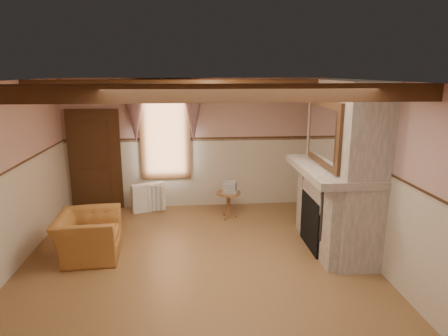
{
  "coord_description": "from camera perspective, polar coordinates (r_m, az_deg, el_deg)",
  "views": [
    {
      "loc": [
        -0.07,
        -5.58,
        2.93
      ],
      "look_at": [
        0.48,
        0.8,
        1.38
      ],
      "focal_mm": 32.0,
      "sensor_mm": 36.0,
      "label": 1
    }
  ],
  "objects": [
    {
      "name": "floor",
      "position": [
        6.3,
        -3.83,
        -14.11
      ],
      "size": [
        5.5,
        6.0,
        0.01
      ],
      "primitive_type": "cube",
      "color": "brown",
      "rests_on": "ground"
    },
    {
      "name": "ceiling",
      "position": [
        5.58,
        -4.29,
        12.27
      ],
      "size": [
        5.5,
        6.0,
        0.01
      ],
      "primitive_type": "cube",
      "color": "silver",
      "rests_on": "wall_back"
    },
    {
      "name": "wall_back",
      "position": [
        8.71,
        -4.4,
        3.48
      ],
      "size": [
        5.5,
        0.02,
        2.8
      ],
      "primitive_type": "cube",
      "color": "tan",
      "rests_on": "floor"
    },
    {
      "name": "wall_front",
      "position": [
        3.0,
        -2.98,
        -17.06
      ],
      "size": [
        5.5,
        0.02,
        2.8
      ],
      "primitive_type": "cube",
      "color": "tan",
      "rests_on": "floor"
    },
    {
      "name": "wall_right",
      "position": [
        6.44,
        21.24,
        -1.06
      ],
      "size": [
        0.02,
        6.0,
        2.8
      ],
      "primitive_type": "cube",
      "color": "tan",
      "rests_on": "floor"
    },
    {
      "name": "wainscot",
      "position": [
        5.99,
        -3.94,
        -7.74
      ],
      "size": [
        5.5,
        6.0,
        1.5
      ],
      "primitive_type": null,
      "color": "#C3B19D",
      "rests_on": "floor"
    },
    {
      "name": "chair_rail",
      "position": [
        5.76,
        -4.07,
        -0.77
      ],
      "size": [
        5.5,
        6.0,
        0.08
      ],
      "primitive_type": null,
      "color": "black",
      "rests_on": "wainscot"
    },
    {
      "name": "firebox",
      "position": [
        6.97,
        12.81,
        -7.56
      ],
      "size": [
        0.2,
        0.95,
        0.9
      ],
      "primitive_type": "cube",
      "color": "black",
      "rests_on": "floor"
    },
    {
      "name": "armchair",
      "position": [
        6.88,
        -18.82,
        -9.12
      ],
      "size": [
        1.01,
        1.14,
        0.71
      ],
      "primitive_type": "imported",
      "rotation": [
        0.0,
        0.0,
        1.63
      ],
      "color": "#9E662D",
      "rests_on": "floor"
    },
    {
      "name": "side_table",
      "position": [
        8.18,
        0.64,
        -5.3
      ],
      "size": [
        0.59,
        0.59,
        0.55
      ],
      "primitive_type": "cylinder",
      "rotation": [
        0.0,
        0.0,
        -0.24
      ],
      "color": "brown",
      "rests_on": "floor"
    },
    {
      "name": "book_stack",
      "position": [
        8.08,
        0.81,
        -2.76
      ],
      "size": [
        0.32,
        0.37,
        0.2
      ],
      "primitive_type": "cube",
      "rotation": [
        0.0,
        0.0,
        -0.21
      ],
      "color": "#B7AD8C",
      "rests_on": "side_table"
    },
    {
      "name": "radiator",
      "position": [
        8.73,
        -10.74,
        -4.14
      ],
      "size": [
        0.72,
        0.41,
        0.6
      ],
      "primitive_type": "cube",
      "rotation": [
        0.0,
        0.0,
        0.36
      ],
      "color": "white",
      "rests_on": "floor"
    },
    {
      "name": "bowl",
      "position": [
        6.55,
        15.92,
        0.19
      ],
      "size": [
        0.37,
        0.37,
        0.09
      ],
      "primitive_type": "imported",
      "color": "brown",
      "rests_on": "mantel"
    },
    {
      "name": "mantel_clock",
      "position": [
        7.26,
        13.78,
        2.05
      ],
      "size": [
        0.14,
        0.24,
        0.2
      ],
      "primitive_type": "cube",
      "color": "black",
      "rests_on": "mantel"
    },
    {
      "name": "oil_lamp",
      "position": [
        7.02,
        14.44,
        1.95
      ],
      "size": [
        0.11,
        0.11,
        0.28
      ],
      "primitive_type": "cylinder",
      "color": "#B99234",
      "rests_on": "mantel"
    },
    {
      "name": "candle_red",
      "position": [
        6.25,
        16.98,
        -0.2
      ],
      "size": [
        0.06,
        0.06,
        0.16
      ],
      "primitive_type": "cylinder",
      "color": "#B11518",
      "rests_on": "mantel"
    },
    {
      "name": "jar_yellow",
      "position": [
        6.32,
        16.72,
        -0.21
      ],
      "size": [
        0.06,
        0.06,
        0.12
      ],
      "primitive_type": "cylinder",
      "color": "yellow",
      "rests_on": "mantel"
    },
    {
      "name": "fireplace",
      "position": [
        6.84,
        16.62,
        0.13
      ],
      "size": [
        0.85,
        2.0,
        2.8
      ],
      "primitive_type": "cube",
      "color": "gray",
      "rests_on": "floor"
    },
    {
      "name": "mantel",
      "position": [
        6.78,
        15.19,
        -0.23
      ],
      "size": [
        1.05,
        2.05,
        0.12
      ],
      "primitive_type": "cube",
      "color": "gray",
      "rests_on": "fireplace"
    },
    {
      "name": "overmantel_mirror",
      "position": [
        6.61,
        14.0,
        4.88
      ],
      "size": [
        0.06,
        1.44,
        1.04
      ],
      "primitive_type": "cube",
      "color": "silver",
      "rests_on": "fireplace"
    },
    {
      "name": "door",
      "position": [
        8.95,
        -17.92,
        0.85
      ],
      "size": [
        1.1,
        0.1,
        2.1
      ],
      "primitive_type": "cube",
      "color": "black",
      "rests_on": "floor"
    },
    {
      "name": "window",
      "position": [
        8.66,
        -8.42,
        4.99
      ],
      "size": [
        1.06,
        0.08,
        2.02
      ],
      "primitive_type": "cube",
      "color": "white",
      "rests_on": "wall_back"
    },
    {
      "name": "window_drapes",
      "position": [
        8.5,
        -8.59,
        8.9
      ],
      "size": [
        1.3,
        0.14,
        1.4
      ],
      "primitive_type": "cube",
      "color": "gray",
      "rests_on": "wall_back"
    },
    {
      "name": "ceiling_beam_front",
      "position": [
        4.38,
        -4.05,
        10.6
      ],
      "size": [
        5.5,
        0.18,
        0.2
      ],
      "primitive_type": "cube",
      "color": "black",
      "rests_on": "ceiling"
    },
    {
      "name": "ceiling_beam_back",
      "position": [
        6.78,
        -4.42,
        11.66
      ],
      "size": [
        5.5,
        0.18,
        0.2
      ],
      "primitive_type": "cube",
      "color": "black",
      "rests_on": "ceiling"
    }
  ]
}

